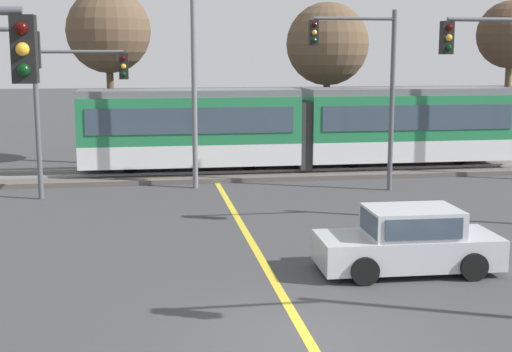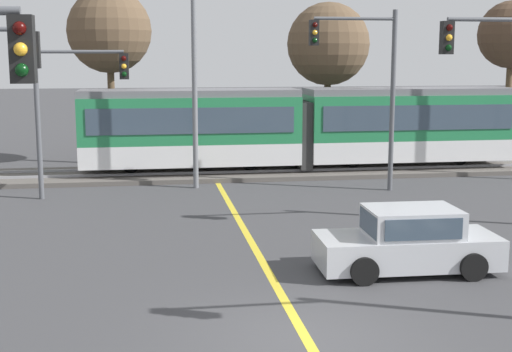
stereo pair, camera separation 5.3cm
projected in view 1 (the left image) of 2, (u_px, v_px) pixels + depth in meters
ground_plane at (307, 338)px, 12.77m from camera, size 200.00×200.00×0.00m
track_bed at (213, 173)px, 30.11m from camera, size 120.00×4.00×0.18m
rail_near at (214, 172)px, 29.38m from camera, size 120.00×0.08×0.10m
rail_far at (211, 167)px, 30.78m from camera, size 120.00×0.08×0.10m
light_rail_tram at (301, 125)px, 30.35m from camera, size 18.50×2.64×3.43m
lane_centre_line at (249, 238)px, 19.76m from camera, size 0.20×17.27×0.01m
sedan_crossing at (408, 242)px, 16.61m from camera, size 4.24×2.00×1.52m
traffic_light_far_right at (366, 73)px, 25.89m from camera, size 3.25×0.38×6.63m
traffic_light_far_left at (69, 95)px, 24.68m from camera, size 3.25×0.38×5.55m
street_lamp_centre at (197, 48)px, 26.35m from camera, size 1.81×0.28×9.47m
bare_tree_west at (108, 31)px, 32.18m from camera, size 3.81×3.81×8.00m
bare_tree_east at (327, 44)px, 33.89m from camera, size 3.93×3.93×7.50m
bare_tree_far_east at (511, 35)px, 36.10m from camera, size 3.41×3.41×7.74m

